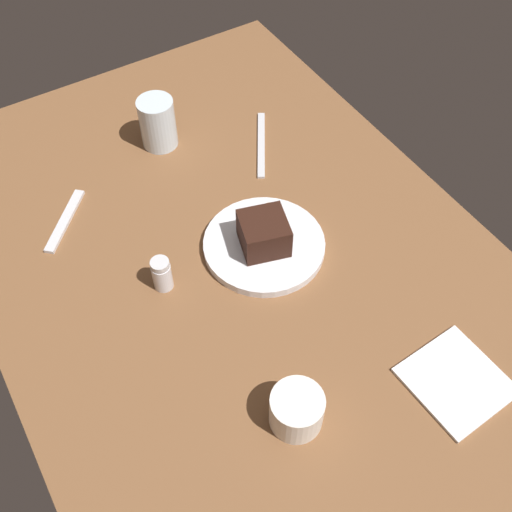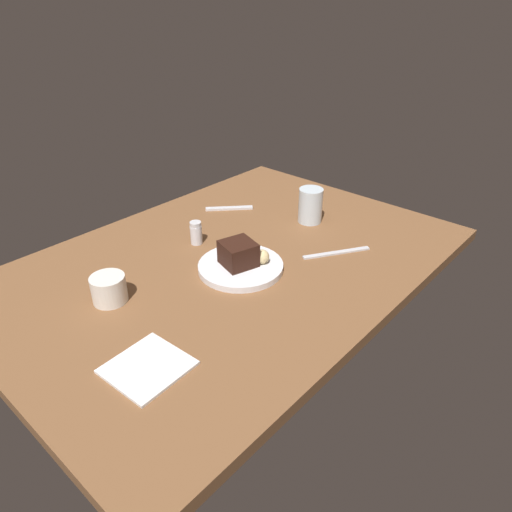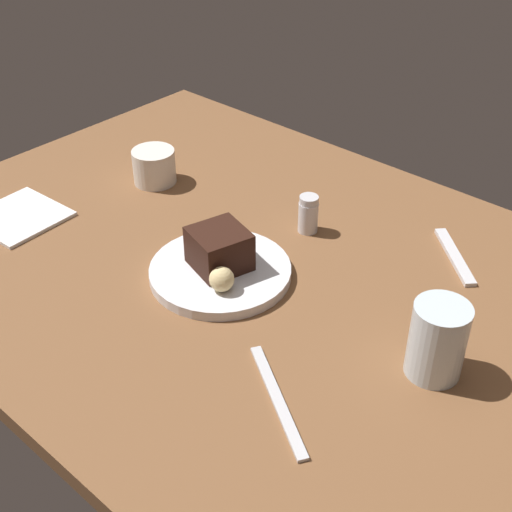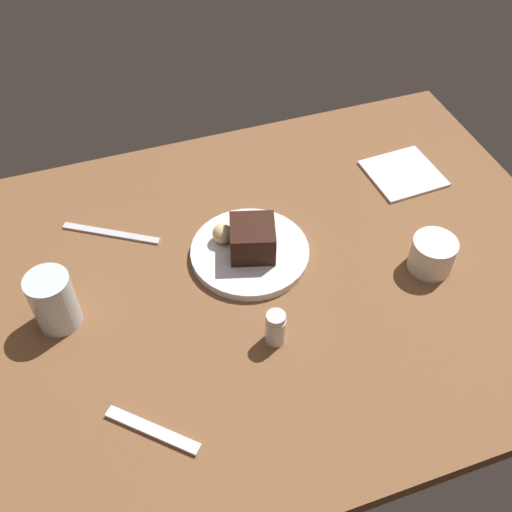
% 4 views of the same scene
% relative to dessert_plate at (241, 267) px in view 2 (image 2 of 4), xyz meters
% --- Properties ---
extents(dining_table, '(1.20, 0.84, 0.03)m').
position_rel_dessert_plate_xyz_m(dining_table, '(0.02, 0.05, -0.02)').
color(dining_table, brown).
rests_on(dining_table, ground).
extents(dessert_plate, '(0.21, 0.21, 0.02)m').
position_rel_dessert_plate_xyz_m(dessert_plate, '(0.00, 0.00, 0.00)').
color(dessert_plate, silver).
rests_on(dessert_plate, dining_table).
extents(chocolate_cake_slice, '(0.10, 0.10, 0.06)m').
position_rel_dessert_plate_xyz_m(chocolate_cake_slice, '(-0.00, 0.00, 0.04)').
color(chocolate_cake_slice, black).
rests_on(chocolate_cake_slice, dessert_plate).
extents(bread_roll, '(0.04, 0.04, 0.04)m').
position_rel_dessert_plate_xyz_m(bread_roll, '(0.04, -0.04, 0.03)').
color(bread_roll, '#DBC184').
rests_on(bread_roll, dessert_plate).
extents(salt_shaker, '(0.03, 0.03, 0.06)m').
position_rel_dessert_plate_xyz_m(salt_shaker, '(0.02, 0.19, 0.02)').
color(salt_shaker, silver).
rests_on(salt_shaker, dining_table).
extents(water_glass, '(0.07, 0.07, 0.10)m').
position_rel_dessert_plate_xyz_m(water_glass, '(0.34, 0.04, 0.04)').
color(water_glass, silver).
rests_on(water_glass, dining_table).
extents(coffee_cup, '(0.08, 0.08, 0.06)m').
position_rel_dessert_plate_xyz_m(coffee_cup, '(-0.29, 0.13, 0.02)').
color(coffee_cup, silver).
rests_on(coffee_cup, dining_table).
extents(dessert_spoon, '(0.12, 0.12, 0.01)m').
position_rel_dessert_plate_xyz_m(dessert_spoon, '(0.24, 0.28, -0.00)').
color(dessert_spoon, silver).
rests_on(dessert_spoon, dining_table).
extents(butter_knife, '(0.17, 0.11, 0.01)m').
position_rel_dessert_plate_xyz_m(butter_knife, '(0.23, -0.14, -0.01)').
color(butter_knife, silver).
rests_on(butter_knife, dining_table).
extents(folded_napkin, '(0.15, 0.14, 0.01)m').
position_rel_dessert_plate_xyz_m(folded_napkin, '(-0.37, -0.11, -0.01)').
color(folded_napkin, white).
rests_on(folded_napkin, dining_table).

